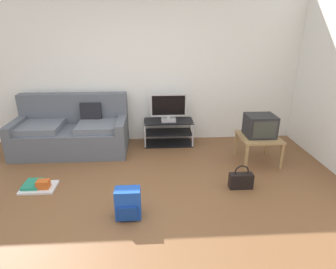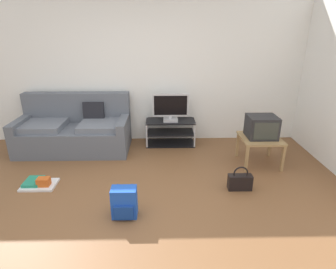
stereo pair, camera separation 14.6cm
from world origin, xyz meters
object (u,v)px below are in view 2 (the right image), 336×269
crt_tv (262,127)px  backpack (124,203)px  tv_stand (170,132)px  floor_tray (39,183)px  side_table (260,141)px  couch (75,130)px  flat_tv (170,108)px  handbag (240,181)px

crt_tv → backpack: 2.39m
tv_stand → crt_tv: crt_tv is taller
backpack → floor_tray: 1.43m
tv_stand → side_table: tv_stand is taller
couch → backpack: bearing=-60.7°
couch → backpack: (1.09, -1.94, -0.16)m
tv_stand → backpack: bearing=-105.4°
floor_tray → side_table: bearing=11.0°
backpack → couch: bearing=107.7°
flat_tv → crt_tv: (1.37, -0.79, -0.09)m
couch → crt_tv: size_ratio=4.30×
couch → backpack: size_ratio=5.21×
flat_tv → floor_tray: size_ratio=1.42×
side_table → handbag: size_ratio=1.78×
backpack → flat_tv: bearing=62.9°
side_table → handbag: bearing=-122.9°
tv_stand → side_table: bearing=-31.0°
crt_tv → handbag: 1.04m
couch → crt_tv: 3.12m
handbag → side_table: bearing=57.1°
side_table → floor_tray: bearing=-169.0°
flat_tv → handbag: (0.88, -1.56, -0.58)m
couch → handbag: (2.55, -1.41, -0.22)m
couch → side_table: couch is taller
couch → tv_stand: bearing=6.0°
flat_tv → side_table: 1.62m
floor_tray → flat_tv: bearing=37.8°
side_table → floor_tray: 3.29m
flat_tv → side_table: flat_tv is taller
tv_stand → backpack: tv_stand is taller
couch → side_table: 3.12m
backpack → handbag: 1.56m
floor_tray → handbag: bearing=-2.9°
tv_stand → backpack: (-0.58, -2.12, -0.05)m
crt_tv → backpack: crt_tv is taller
tv_stand → handbag: (0.88, -1.59, -0.11)m
side_table → backpack: size_ratio=1.67×
crt_tv → tv_stand: bearing=149.5°
flat_tv → floor_tray: (-1.84, -1.42, -0.66)m
side_table → crt_tv: size_ratio=1.38×
side_table → handbag: 0.94m
tv_stand → handbag: size_ratio=2.62×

